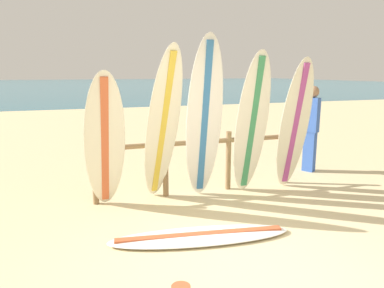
{
  "coord_description": "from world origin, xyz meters",
  "views": [
    {
      "loc": [
        -1.65,
        -2.86,
        2.01
      ],
      "look_at": [
        0.37,
        2.99,
        0.78
      ],
      "focal_mm": 34.14,
      "sensor_mm": 36.0,
      "label": 1
    }
  ],
  "objects_px": {
    "surfboard_rack": "(198,155)",
    "surfboard_lying_on_sand": "(200,236)",
    "surfboard_leaning_center_left": "(204,120)",
    "beachgoer_standing": "(311,125)",
    "surfboard_leaning_center": "(252,125)",
    "surfboard_leaning_left": "(162,129)",
    "surfboard_leaning_center_right": "(294,126)",
    "small_boat_offshore": "(194,89)",
    "surfboard_leaning_far_left": "(105,143)"
  },
  "relations": [
    {
      "from": "surfboard_rack",
      "to": "small_boat_offshore",
      "type": "height_order",
      "value": "surfboard_rack"
    },
    {
      "from": "surfboard_leaning_left",
      "to": "surfboard_leaning_center_right",
      "type": "distance_m",
      "value": 2.28
    },
    {
      "from": "surfboard_leaning_far_left",
      "to": "surfboard_lying_on_sand",
      "type": "distance_m",
      "value": 1.89
    },
    {
      "from": "surfboard_leaning_center_right",
      "to": "surfboard_leaning_center_left",
      "type": "bearing_deg",
      "value": 177.75
    },
    {
      "from": "surfboard_leaning_far_left",
      "to": "surfboard_leaning_center_right",
      "type": "bearing_deg",
      "value": -0.61
    },
    {
      "from": "small_boat_offshore",
      "to": "surfboard_leaning_center",
      "type": "bearing_deg",
      "value": -107.86
    },
    {
      "from": "surfboard_leaning_center",
      "to": "beachgoer_standing",
      "type": "distance_m",
      "value": 2.07
    },
    {
      "from": "surfboard_leaning_center",
      "to": "surfboard_leaning_center_right",
      "type": "xyz_separation_m",
      "value": [
        0.78,
        -0.03,
        -0.05
      ]
    },
    {
      "from": "surfboard_leaning_center",
      "to": "small_boat_offshore",
      "type": "distance_m",
      "value": 33.01
    },
    {
      "from": "surfboard_lying_on_sand",
      "to": "surfboard_leaning_center_right",
      "type": "bearing_deg",
      "value": 30.33
    },
    {
      "from": "surfboard_leaning_left",
      "to": "surfboard_leaning_center_right",
      "type": "height_order",
      "value": "surfboard_leaning_left"
    },
    {
      "from": "surfboard_leaning_left",
      "to": "surfboard_leaning_center",
      "type": "relative_size",
      "value": 1.02
    },
    {
      "from": "surfboard_leaning_far_left",
      "to": "small_boat_offshore",
      "type": "height_order",
      "value": "surfboard_leaning_far_left"
    },
    {
      "from": "surfboard_rack",
      "to": "beachgoer_standing",
      "type": "xyz_separation_m",
      "value": [
        2.62,
        0.53,
        0.31
      ]
    },
    {
      "from": "beachgoer_standing",
      "to": "surfboard_leaning_left",
      "type": "bearing_deg",
      "value": -163.67
    },
    {
      "from": "surfboard_leaning_center",
      "to": "surfboard_lying_on_sand",
      "type": "xyz_separation_m",
      "value": [
        -1.35,
        -1.28,
        -1.14
      ]
    },
    {
      "from": "surfboard_leaning_left",
      "to": "surfboard_leaning_center",
      "type": "distance_m",
      "value": 1.5
    },
    {
      "from": "surfboard_leaning_left",
      "to": "surfboard_lying_on_sand",
      "type": "xyz_separation_m",
      "value": [
        0.15,
        -1.22,
        -1.16
      ]
    },
    {
      "from": "beachgoer_standing",
      "to": "surfboard_leaning_center",
      "type": "bearing_deg",
      "value": -153.56
    },
    {
      "from": "surfboard_leaning_center_left",
      "to": "surfboard_rack",
      "type": "bearing_deg",
      "value": 85.34
    },
    {
      "from": "surfboard_leaning_left",
      "to": "surfboard_leaning_center_left",
      "type": "xyz_separation_m",
      "value": [
        0.69,
        0.09,
        0.09
      ]
    },
    {
      "from": "surfboard_leaning_center_left",
      "to": "surfboard_lying_on_sand",
      "type": "xyz_separation_m",
      "value": [
        -0.54,
        -1.31,
        -1.25
      ]
    },
    {
      "from": "surfboard_leaning_far_left",
      "to": "beachgoer_standing",
      "type": "height_order",
      "value": "surfboard_leaning_far_left"
    },
    {
      "from": "surfboard_leaning_left",
      "to": "surfboard_leaning_center",
      "type": "bearing_deg",
      "value": 2.37
    },
    {
      "from": "surfboard_leaning_center_right",
      "to": "small_boat_offshore",
      "type": "bearing_deg",
      "value": 73.46
    },
    {
      "from": "surfboard_leaning_center_left",
      "to": "small_boat_offshore",
      "type": "height_order",
      "value": "surfboard_leaning_center_left"
    },
    {
      "from": "surfboard_leaning_far_left",
      "to": "small_boat_offshore",
      "type": "bearing_deg",
      "value": 68.39
    },
    {
      "from": "surfboard_leaning_left",
      "to": "surfboard_leaning_far_left",
      "type": "bearing_deg",
      "value": 175.55
    },
    {
      "from": "surfboard_lying_on_sand",
      "to": "beachgoer_standing",
      "type": "relative_size",
      "value": 1.33
    },
    {
      "from": "surfboard_leaning_center_right",
      "to": "small_boat_offshore",
      "type": "xyz_separation_m",
      "value": [
        9.34,
        31.44,
        -0.87
      ]
    },
    {
      "from": "surfboard_leaning_center",
      "to": "surfboard_lying_on_sand",
      "type": "distance_m",
      "value": 2.18
    },
    {
      "from": "surfboard_leaning_center_right",
      "to": "beachgoer_standing",
      "type": "relative_size",
      "value": 1.29
    },
    {
      "from": "surfboard_leaning_far_left",
      "to": "surfboard_leaning_center_right",
      "type": "height_order",
      "value": "surfboard_leaning_center_right"
    },
    {
      "from": "beachgoer_standing",
      "to": "small_boat_offshore",
      "type": "xyz_separation_m",
      "value": [
        8.28,
        30.49,
        -0.7
      ]
    },
    {
      "from": "surfboard_rack",
      "to": "surfboard_lying_on_sand",
      "type": "relative_size",
      "value": 1.5
    },
    {
      "from": "surfboard_leaning_far_left",
      "to": "surfboard_leaning_center_left",
      "type": "xyz_separation_m",
      "value": [
        1.51,
        0.03,
        0.26
      ]
    },
    {
      "from": "surfboard_leaning_center_right",
      "to": "surfboard_lying_on_sand",
      "type": "bearing_deg",
      "value": -149.67
    },
    {
      "from": "surfboard_leaning_left",
      "to": "surfboard_leaning_center_left",
      "type": "distance_m",
      "value": 0.7
    },
    {
      "from": "surfboard_rack",
      "to": "surfboard_leaning_center_left",
      "type": "distance_m",
      "value": 0.72
    },
    {
      "from": "surfboard_leaning_center",
      "to": "beachgoer_standing",
      "type": "height_order",
      "value": "surfboard_leaning_center"
    },
    {
      "from": "small_boat_offshore",
      "to": "surfboard_lying_on_sand",
      "type": "bearing_deg",
      "value": -109.33
    },
    {
      "from": "surfboard_lying_on_sand",
      "to": "surfboard_leaning_left",
      "type": "bearing_deg",
      "value": 96.87
    },
    {
      "from": "surfboard_leaning_center_left",
      "to": "surfboard_lying_on_sand",
      "type": "height_order",
      "value": "surfboard_leaning_center_left"
    },
    {
      "from": "surfboard_leaning_center_right",
      "to": "surfboard_leaning_left",
      "type": "bearing_deg",
      "value": -179.22
    },
    {
      "from": "surfboard_leaning_far_left",
      "to": "surfboard_lying_on_sand",
      "type": "xyz_separation_m",
      "value": [
        0.97,
        -1.28,
        -0.99
      ]
    },
    {
      "from": "surfboard_leaning_far_left",
      "to": "surfboard_leaning_center_left",
      "type": "distance_m",
      "value": 1.53
    },
    {
      "from": "surfboard_leaning_far_left",
      "to": "small_boat_offshore",
      "type": "xyz_separation_m",
      "value": [
        12.44,
        31.4,
        -0.77
      ]
    },
    {
      "from": "surfboard_leaning_center_left",
      "to": "surfboard_leaning_left",
      "type": "bearing_deg",
      "value": -172.25
    },
    {
      "from": "surfboard_leaning_far_left",
      "to": "surfboard_leaning_left",
      "type": "distance_m",
      "value": 0.84
    },
    {
      "from": "surfboard_leaning_far_left",
      "to": "surfboard_leaning_center_right",
      "type": "xyz_separation_m",
      "value": [
        3.1,
        -0.03,
        0.1
      ]
    }
  ]
}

